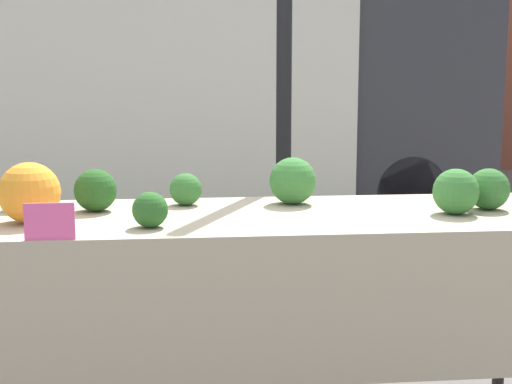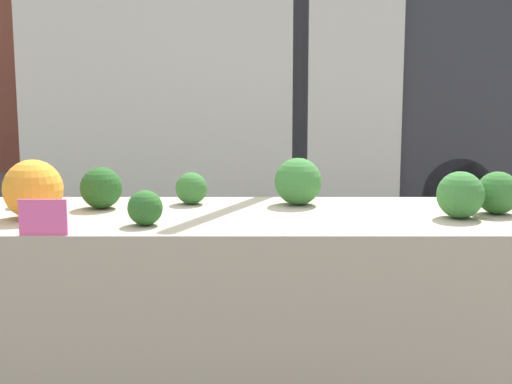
# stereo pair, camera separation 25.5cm
# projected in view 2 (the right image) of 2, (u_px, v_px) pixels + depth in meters

# --- Properties ---
(tent_pole) EXTENTS (0.07, 0.07, 2.46)m
(tent_pole) POSITION_uv_depth(u_px,v_px,m) (300.00, 102.00, 3.22)
(tent_pole) COLOR black
(tent_pole) RESTS_ON ground_plane
(parked_truck) EXTENTS (4.60, 1.95, 2.78)m
(parked_truck) POSITION_uv_depth(u_px,v_px,m) (267.00, 67.00, 6.92)
(parked_truck) COLOR silver
(parked_truck) RESTS_ON ground_plane
(market_table) EXTENTS (2.30, 0.73, 0.86)m
(market_table) POSITION_uv_depth(u_px,v_px,m) (256.00, 248.00, 2.52)
(market_table) COLOR tan
(market_table) RESTS_ON ground_plane
(orange_cauliflower) EXTENTS (0.21, 0.21, 0.21)m
(orange_cauliflower) POSITION_uv_depth(u_px,v_px,m) (33.00, 189.00, 2.47)
(orange_cauliflower) COLOR orange
(orange_cauliflower) RESTS_ON market_table
(broccoli_head_0) EXTENTS (0.12, 0.12, 0.12)m
(broccoli_head_0) POSITION_uv_depth(u_px,v_px,m) (145.00, 208.00, 2.36)
(broccoli_head_0) COLOR #285B23
(broccoli_head_0) RESTS_ON market_table
(broccoli_head_1) EXTENTS (0.15, 0.15, 0.15)m
(broccoli_head_1) POSITION_uv_depth(u_px,v_px,m) (497.00, 193.00, 2.56)
(broccoli_head_1) COLOR #336B2D
(broccoli_head_1) RESTS_ON market_table
(broccoli_head_2) EXTENTS (0.16, 0.16, 0.16)m
(broccoli_head_2) POSITION_uv_depth(u_px,v_px,m) (101.00, 188.00, 2.66)
(broccoli_head_2) COLOR #23511E
(broccoli_head_2) RESTS_ON market_table
(broccoli_head_3) EXTENTS (0.16, 0.16, 0.16)m
(broccoli_head_3) POSITION_uv_depth(u_px,v_px,m) (460.00, 195.00, 2.48)
(broccoli_head_3) COLOR #387533
(broccoli_head_3) RESTS_ON market_table
(broccoli_head_4) EXTENTS (0.12, 0.12, 0.12)m
(broccoli_head_4) POSITION_uv_depth(u_px,v_px,m) (191.00, 188.00, 2.76)
(broccoli_head_4) COLOR #336B2D
(broccoli_head_4) RESTS_ON market_table
(broccoli_head_5) EXTENTS (0.18, 0.18, 0.18)m
(broccoli_head_5) POSITION_uv_depth(u_px,v_px,m) (298.00, 181.00, 2.74)
(broccoli_head_5) COLOR #387533
(broccoli_head_5) RESTS_ON market_table
(broccoli_head_6) EXTENTS (0.13, 0.13, 0.13)m
(broccoli_head_6) POSITION_uv_depth(u_px,v_px,m) (32.00, 189.00, 2.72)
(broccoli_head_6) COLOR #23511E
(broccoli_head_6) RESTS_ON market_table
(price_sign) EXTENTS (0.15, 0.01, 0.11)m
(price_sign) POSITION_uv_depth(u_px,v_px,m) (43.00, 217.00, 2.21)
(price_sign) COLOR #F45B9E
(price_sign) RESTS_ON market_table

